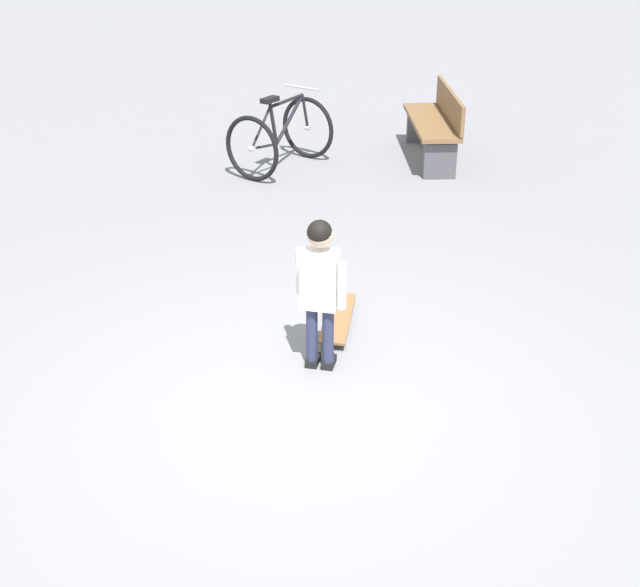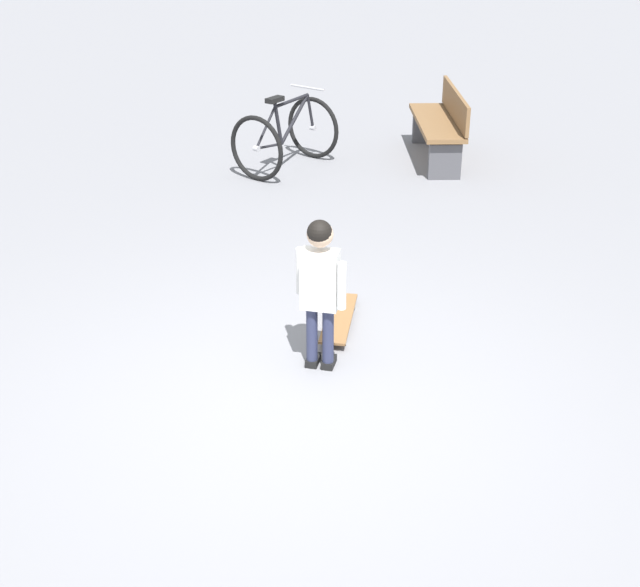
% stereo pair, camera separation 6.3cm
% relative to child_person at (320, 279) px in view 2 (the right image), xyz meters
% --- Properties ---
extents(ground_plane, '(50.00, 50.00, 0.00)m').
position_rel_child_person_xyz_m(ground_plane, '(-0.38, -0.35, -0.66)').
color(ground_plane, gray).
extents(child_person, '(0.28, 0.39, 1.06)m').
position_rel_child_person_xyz_m(child_person, '(0.00, 0.00, 0.00)').
color(child_person, '#2D3351').
rests_on(child_person, ground).
extents(skateboard, '(0.64, 0.73, 0.07)m').
position_rel_child_person_xyz_m(skateboard, '(0.41, 0.43, -0.60)').
color(skateboard, olive).
rests_on(skateboard, ground).
extents(bicycle_near, '(1.27, 1.08, 0.85)m').
position_rel_child_person_xyz_m(bicycle_near, '(1.86, 3.90, -0.28)').
color(bicycle_near, black).
rests_on(bicycle_near, ground).
extents(street_bench, '(1.16, 1.61, 0.80)m').
position_rel_child_person_xyz_m(street_bench, '(3.55, 3.29, -0.23)').
color(street_bench, brown).
rests_on(street_bench, ground).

